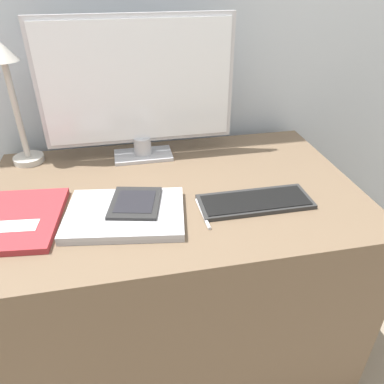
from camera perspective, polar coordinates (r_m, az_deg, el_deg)
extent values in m
plane|color=gray|center=(1.54, -1.20, -25.53)|extent=(10.00, 10.00, 0.00)
cube|color=brown|center=(1.35, -2.45, -12.48)|extent=(1.11, 0.71, 0.71)
cube|color=#B7B7BC|center=(1.33, -7.43, 5.58)|extent=(0.20, 0.11, 0.01)
cylinder|color=#B7B7BC|center=(1.32, -7.54, 7.00)|extent=(0.06, 0.06, 0.06)
cube|color=#B7B7BC|center=(1.25, -8.29, 16.20)|extent=(0.62, 0.01, 0.40)
cube|color=white|center=(1.24, -8.26, 16.10)|extent=(0.60, 0.01, 0.37)
cube|color=#282828|center=(1.08, 9.57, -1.47)|extent=(0.32, 0.12, 0.01)
cube|color=black|center=(1.07, 9.66, -1.24)|extent=(0.30, 0.10, 0.00)
cube|color=#A3A3A8|center=(1.02, -10.11, -3.60)|extent=(0.34, 0.27, 0.01)
cube|color=#B2B2B7|center=(1.02, -10.18, -3.06)|extent=(0.34, 0.27, 0.01)
cube|color=black|center=(1.03, -8.64, -1.64)|extent=(0.16, 0.18, 0.01)
cube|color=black|center=(1.03, -8.66, -1.41)|extent=(0.12, 0.13, 0.00)
cylinder|color=#BCB7AD|center=(1.40, -23.60, 4.64)|extent=(0.10, 0.10, 0.02)
cylinder|color=#BCB7AD|center=(1.34, -25.14, 10.98)|extent=(0.02, 0.02, 0.31)
cone|color=#BCB7AD|center=(1.30, -27.08, 18.59)|extent=(0.09, 0.09, 0.06)
cube|color=maroon|center=(1.09, -25.09, -3.83)|extent=(0.25, 0.30, 0.02)
cube|color=silver|center=(1.05, -25.59, -4.70)|extent=(0.13, 0.06, 0.00)
cylinder|color=silver|center=(1.02, 1.66, -3.26)|extent=(0.01, 0.14, 0.01)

